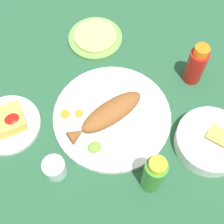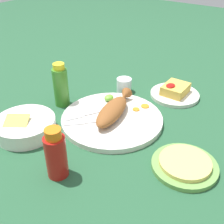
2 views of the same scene
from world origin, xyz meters
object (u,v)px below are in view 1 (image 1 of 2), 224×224
at_px(hot_sauce_bottle_green, 154,174).
at_px(tortilla_plate, 95,38).
at_px(salt_cup, 55,168).
at_px(guacamole_bowl, 210,141).
at_px(fried_fish, 108,114).
at_px(fork_far, 137,132).
at_px(main_plate, 112,116).
at_px(side_plate_fries, 8,125).
at_px(hot_sauce_bottle_red, 196,65).
at_px(fork_near, 142,118).

relative_size(hot_sauce_bottle_green, tortilla_plate, 0.90).
relative_size(salt_cup, guacamole_bowl, 0.31).
relative_size(fried_fish, tortilla_plate, 1.37).
height_order(fork_far, tortilla_plate, fork_far).
bearing_deg(main_plate, salt_cup, -157.36).
bearing_deg(guacamole_bowl, tortilla_plate, 106.45).
bearing_deg(fried_fish, tortilla_plate, 62.45).
height_order(main_plate, guacamole_bowl, guacamole_bowl).
bearing_deg(side_plate_fries, fried_fish, -20.67).
bearing_deg(guacamole_bowl, fried_fish, 140.42).
distance_m(hot_sauce_bottle_red, guacamole_bowl, 0.23).
relative_size(fork_far, side_plate_fries, 0.86).
height_order(main_plate, fried_fish, fried_fish).
bearing_deg(main_plate, fried_fish, -168.09).
relative_size(fork_far, guacamole_bowl, 0.85).
xyz_separation_m(main_plate, hot_sauce_bottle_red, (0.29, 0.03, 0.06)).
height_order(hot_sauce_bottle_red, hot_sauce_bottle_green, hot_sauce_bottle_green).
bearing_deg(salt_cup, guacamole_bowl, -13.88).
relative_size(fork_far, salt_cup, 2.72).
xyz_separation_m(fork_far, hot_sauce_bottle_green, (-0.03, -0.14, 0.06)).
xyz_separation_m(fried_fish, fork_near, (0.09, -0.04, -0.02)).
xyz_separation_m(fork_near, guacamole_bowl, (0.14, -0.14, 0.01)).
height_order(fried_fish, hot_sauce_bottle_green, hot_sauce_bottle_green).
distance_m(main_plate, fork_near, 0.09).
bearing_deg(fork_far, hot_sauce_bottle_red, 54.68).
distance_m(fried_fish, fork_near, 0.10).
xyz_separation_m(fork_far, salt_cup, (-0.25, -0.01, 0.00)).
bearing_deg(fork_far, guacamole_bowl, -1.63).
distance_m(side_plate_fries, tortilla_plate, 0.41).
distance_m(hot_sauce_bottle_green, guacamole_bowl, 0.21).
distance_m(fork_near, hot_sauce_bottle_red, 0.23).
distance_m(hot_sauce_bottle_red, side_plate_fries, 0.59).
bearing_deg(salt_cup, fork_far, 1.64).
distance_m(hot_sauce_bottle_red, tortilla_plate, 0.35).
xyz_separation_m(hot_sauce_bottle_green, salt_cup, (-0.22, 0.13, -0.05)).
xyz_separation_m(fork_near, salt_cup, (-0.28, -0.04, 0.00)).
relative_size(fork_near, side_plate_fries, 0.75).
xyz_separation_m(fried_fish, salt_cup, (-0.19, -0.08, -0.02)).
bearing_deg(fork_near, hot_sauce_bottle_red, 65.33).
relative_size(hot_sauce_bottle_red, hot_sauce_bottle_green, 0.90).
relative_size(fried_fish, fork_far, 1.53).
height_order(main_plate, fork_far, fork_far).
height_order(main_plate, fork_near, fork_near).
distance_m(fried_fish, hot_sauce_bottle_green, 0.22).
relative_size(fried_fish, salt_cup, 4.15).
height_order(side_plate_fries, guacamole_bowl, guacamole_bowl).
height_order(fork_far, hot_sauce_bottle_red, hot_sauce_bottle_red).
xyz_separation_m(main_plate, fork_near, (0.08, -0.05, 0.01)).
relative_size(fried_fish, guacamole_bowl, 1.29).
bearing_deg(guacamole_bowl, main_plate, 138.44).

